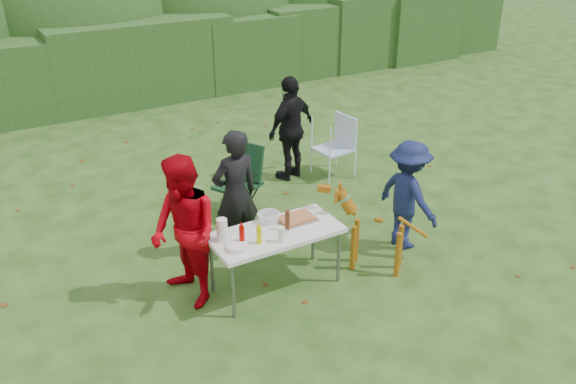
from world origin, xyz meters
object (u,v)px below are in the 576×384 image
ketchup_bottle (242,235)px  lawn_chair (333,147)px  child (408,195)px  mustard_bottle (259,235)px  person_red_jacket (184,233)px  person_black_puffy (291,128)px  beer_bottle (287,220)px  dog (378,232)px  paper_towel_roll (222,230)px  person_cook (235,195)px  camping_chair (237,182)px  folding_table (276,235)px

ketchup_bottle → lawn_chair: bearing=40.2°
child → mustard_bottle: (-2.18, -0.12, 0.12)m
person_red_jacket → mustard_bottle: 0.80m
person_black_puffy → beer_bottle: size_ratio=6.97×
person_black_puffy → mustard_bottle: person_black_puffy is taller
dog → paper_towel_roll: (-1.84, 0.40, 0.36)m
dog → paper_towel_roll: 1.91m
child → ketchup_bottle: bearing=85.5°
person_cook → lawn_chair: 2.81m
person_red_jacket → camping_chair: bearing=131.2°
person_black_puffy → ketchup_bottle: person_black_puffy is taller
person_black_puffy → mustard_bottle: size_ratio=8.36×
folding_table → camping_chair: camping_chair is taller
person_red_jacket → camping_chair: person_red_jacket is taller
lawn_chair → dog: bearing=60.2°
dog → paper_towel_roll: size_ratio=4.14×
person_black_puffy → child: bearing=75.3°
ketchup_bottle → camping_chair: bearing=65.9°
person_black_puffy → paper_towel_roll: 3.34m
person_black_puffy → lawn_chair: 0.77m
mustard_bottle → paper_towel_roll: size_ratio=0.77×
folding_table → dog: (1.24, -0.28, -0.18)m
dog → camping_chair: 2.28m
person_red_jacket → lawn_chair: person_red_jacket is taller
person_red_jacket → dog: bearing=68.4°
person_black_puffy → child: 2.58m
mustard_bottle → person_red_jacket: bearing=149.8°
folding_table → paper_towel_roll: paper_towel_roll is taller
child → ketchup_bottle: (-2.35, -0.05, 0.13)m
folding_table → lawn_chair: size_ratio=1.52×
person_black_puffy → lawn_chair: person_black_puffy is taller
folding_table → child: child is taller
person_black_puffy → child: size_ratio=1.16×
folding_table → lawn_chair: 3.26m
person_red_jacket → paper_towel_roll: 0.40m
dog → camping_chair: dog is taller
beer_bottle → paper_towel_roll: paper_towel_roll is taller
folding_table → person_red_jacket: (-0.97, 0.27, 0.18)m
child → ketchup_bottle: size_ratio=6.57×
child → lawn_chair: bearing=-16.0°
child → paper_towel_roll: bearing=81.2°
person_red_jacket → ketchup_bottle: bearing=50.2°
folding_table → ketchup_bottle: bearing=-172.5°
lawn_chair → mustard_bottle: (-2.60, -2.42, 0.35)m
person_red_jacket → child: person_red_jacket is taller
lawn_chair → paper_towel_roll: (-2.92, -2.16, 0.38)m
child → person_cook: bearing=60.3°
child → ketchup_bottle: child is taller
child → camping_chair: (-1.50, 1.86, -0.21)m
person_cook → mustard_bottle: 1.03m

